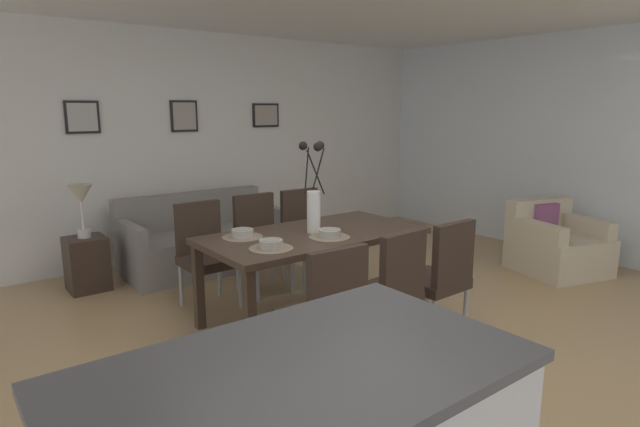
# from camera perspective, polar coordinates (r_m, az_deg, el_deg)

# --- Properties ---
(ground_plane) EXTENTS (9.00, 9.00, 0.00)m
(ground_plane) POSITION_cam_1_polar(r_m,az_deg,el_deg) (3.96, 5.40, -14.55)
(ground_plane) COLOR tan
(back_wall_panel) EXTENTS (9.00, 0.10, 2.60)m
(back_wall_panel) POSITION_cam_1_polar(r_m,az_deg,el_deg) (6.34, -14.94, 7.19)
(back_wall_panel) COLOR silver
(back_wall_panel) RESTS_ON ground
(side_window_wall) EXTENTS (0.10, 6.30, 2.60)m
(side_window_wall) POSITION_cam_1_polar(r_m,az_deg,el_deg) (6.80, 26.45, 6.65)
(side_window_wall) COLOR white
(side_window_wall) RESTS_ON ground
(dining_table) EXTENTS (1.80, 0.92, 0.74)m
(dining_table) POSITION_cam_1_polar(r_m,az_deg,el_deg) (4.25, -0.69, -3.11)
(dining_table) COLOR #3D2D23
(dining_table) RESTS_ON ground
(dining_chair_near_left) EXTENTS (0.46, 0.46, 0.92)m
(dining_chair_near_left) POSITION_cam_1_polar(r_m,az_deg,el_deg) (3.30, 0.78, -10.30)
(dining_chair_near_left) COLOR #33261E
(dining_chair_near_left) RESTS_ON ground
(dining_chair_near_right) EXTENTS (0.45, 0.45, 0.92)m
(dining_chair_near_right) POSITION_cam_1_polar(r_m,az_deg,el_deg) (4.71, -12.49, -3.85)
(dining_chair_near_right) COLOR #33261E
(dining_chair_near_right) RESTS_ON ground
(dining_chair_far_left) EXTENTS (0.47, 0.47, 0.92)m
(dining_chair_far_left) POSITION_cam_1_polar(r_m,az_deg,el_deg) (3.70, 7.65, -7.95)
(dining_chair_far_left) COLOR #33261E
(dining_chair_far_left) RESTS_ON ground
(dining_chair_far_right) EXTENTS (0.45, 0.45, 0.92)m
(dining_chair_far_right) POSITION_cam_1_polar(r_m,az_deg,el_deg) (5.03, -6.57, -2.66)
(dining_chair_far_right) COLOR #33261E
(dining_chair_far_right) RESTS_ON ground
(dining_chair_mid_left) EXTENTS (0.45, 0.45, 0.92)m
(dining_chair_mid_left) POSITION_cam_1_polar(r_m,az_deg,el_deg) (4.06, 13.03, -6.36)
(dining_chair_mid_left) COLOR #33261E
(dining_chair_mid_left) RESTS_ON ground
(dining_chair_mid_right) EXTENTS (0.46, 0.46, 0.92)m
(dining_chair_mid_right) POSITION_cam_1_polar(r_m,az_deg,el_deg) (5.30, -1.61, -1.86)
(dining_chair_mid_right) COLOR #33261E
(dining_chair_mid_right) RESTS_ON ground
(centerpiece_vase) EXTENTS (0.21, 0.23, 0.73)m
(centerpiece_vase) POSITION_cam_1_polar(r_m,az_deg,el_deg) (4.18, -0.70, 1.68)
(centerpiece_vase) COLOR white
(centerpiece_vase) RESTS_ON dining_table
(placemat_near_left) EXTENTS (0.32, 0.32, 0.01)m
(placemat_near_left) POSITION_cam_1_polar(r_m,az_deg,el_deg) (3.77, -5.37, -3.82)
(placemat_near_left) COLOR #7F705B
(placemat_near_left) RESTS_ON dining_table
(bowl_near_left) EXTENTS (0.17, 0.17, 0.07)m
(bowl_near_left) POSITION_cam_1_polar(r_m,az_deg,el_deg) (3.76, -5.39, -3.27)
(bowl_near_left) COLOR #B2ADA3
(bowl_near_left) RESTS_ON dining_table
(placemat_near_right) EXTENTS (0.32, 0.32, 0.01)m
(placemat_near_right) POSITION_cam_1_polar(r_m,az_deg,el_deg) (4.12, -8.47, -2.58)
(placemat_near_right) COLOR #7F705B
(placemat_near_right) RESTS_ON dining_table
(bowl_near_right) EXTENTS (0.17, 0.17, 0.07)m
(bowl_near_right) POSITION_cam_1_polar(r_m,az_deg,el_deg) (4.11, -8.49, -2.07)
(bowl_near_right) COLOR #B2ADA3
(bowl_near_right) RESTS_ON dining_table
(placemat_far_left) EXTENTS (0.32, 0.32, 0.01)m
(placemat_far_left) POSITION_cam_1_polar(r_m,az_deg,el_deg) (4.07, 1.07, -2.60)
(placemat_far_left) COLOR #7F705B
(placemat_far_left) RESTS_ON dining_table
(bowl_far_left) EXTENTS (0.17, 0.17, 0.07)m
(bowl_far_left) POSITION_cam_1_polar(r_m,az_deg,el_deg) (4.06, 1.07, -2.10)
(bowl_far_left) COLOR #B2ADA3
(bowl_far_left) RESTS_ON dining_table
(sofa) EXTENTS (1.70, 0.84, 0.80)m
(sofa) POSITION_cam_1_polar(r_m,az_deg,el_deg) (5.87, -12.73, -3.12)
(sofa) COLOR gray
(sofa) RESTS_ON ground
(side_table) EXTENTS (0.36, 0.36, 0.52)m
(side_table) POSITION_cam_1_polar(r_m,az_deg,el_deg) (5.52, -24.16, -5.03)
(side_table) COLOR #33261E
(side_table) RESTS_ON ground
(table_lamp) EXTENTS (0.22, 0.22, 0.51)m
(table_lamp) POSITION_cam_1_polar(r_m,az_deg,el_deg) (5.38, -24.71, 1.45)
(table_lamp) COLOR beige
(table_lamp) RESTS_ON side_table
(armchair) EXTENTS (0.99, 0.99, 0.75)m
(armchair) POSITION_cam_1_polar(r_m,az_deg,el_deg) (6.14, 24.43, -3.19)
(armchair) COLOR beige
(armchair) RESTS_ON ground
(framed_picture_left) EXTENTS (0.34, 0.03, 0.33)m
(framed_picture_left) POSITION_cam_1_polar(r_m,az_deg,el_deg) (5.93, -24.58, 9.57)
(framed_picture_left) COLOR black
(framed_picture_center) EXTENTS (0.32, 0.03, 0.36)m
(framed_picture_center) POSITION_cam_1_polar(r_m,az_deg,el_deg) (6.27, -14.65, 10.28)
(framed_picture_center) COLOR black
(framed_picture_right) EXTENTS (0.38, 0.03, 0.30)m
(framed_picture_right) POSITION_cam_1_polar(r_m,az_deg,el_deg) (6.78, -5.95, 10.65)
(framed_picture_right) COLOR black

